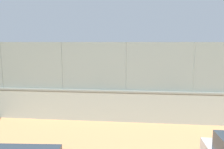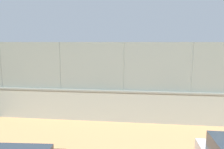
{
  "view_description": "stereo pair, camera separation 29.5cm",
  "coord_description": "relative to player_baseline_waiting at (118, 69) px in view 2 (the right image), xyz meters",
  "views": [
    {
      "loc": [
        0.7,
        24.06,
        3.96
      ],
      "look_at": [
        2.68,
        7.55,
        1.47
      ],
      "focal_mm": 34.78,
      "sensor_mm": 36.0,
      "label": 1
    },
    {
      "loc": [
        0.41,
        24.02,
        3.96
      ],
      "look_at": [
        2.68,
        7.55,
        1.47
      ],
      "focal_mm": 34.78,
      "sensor_mm": 36.0,
      "label": 2
    }
  ],
  "objects": [
    {
      "name": "player_crossing_court",
      "position": [
        -2.94,
        4.87,
        0.08
      ],
      "size": [
        0.77,
        0.79,
        1.69
      ],
      "color": "black",
      "rests_on": "ground_plane"
    },
    {
      "name": "perimeter_wall",
      "position": [
        -0.18,
        14.29,
        -0.11
      ],
      "size": [
        29.61,
        0.97,
        1.59
      ],
      "color": "gray",
      "rests_on": "ground_plane"
    },
    {
      "name": "fence_panel_on_wall",
      "position": [
        -0.18,
        14.29,
        1.86
      ],
      "size": [
        29.08,
        0.58,
        2.37
      ],
      "color": "slate",
      "rests_on": "perimeter_wall"
    },
    {
      "name": "sports_ball",
      "position": [
        -0.77,
        2.31,
        -0.88
      ],
      "size": [
        0.07,
        0.07,
        0.07
      ],
      "primitive_type": "sphere",
      "color": "#3399D8",
      "rests_on": "ground_plane"
    },
    {
      "name": "ground_plane",
      "position": [
        -3.08,
        0.76,
        -0.92
      ],
      "size": [
        260.0,
        260.0,
        0.0
      ],
      "primitive_type": "plane",
      "color": "tan"
    },
    {
      "name": "player_baseline_waiting",
      "position": [
        0.0,
        0.0,
        0.0
      ],
      "size": [
        1.25,
        0.72,
        1.56
      ],
      "color": "#591919",
      "rests_on": "ground_plane"
    },
    {
      "name": "player_at_service_line",
      "position": [
        1.44,
        7.12,
        0.1
      ],
      "size": [
        1.02,
        0.92,
        1.72
      ],
      "color": "#591919",
      "rests_on": "ground_plane"
    }
  ]
}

